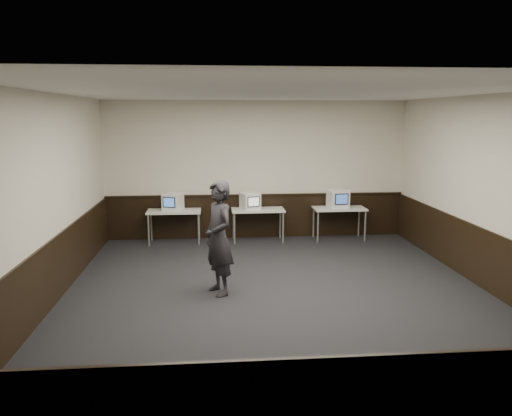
{
  "coord_description": "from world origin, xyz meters",
  "views": [
    {
      "loc": [
        -1.02,
        -7.55,
        2.87
      ],
      "look_at": [
        -0.22,
        1.6,
        1.15
      ],
      "focal_mm": 35.0,
      "sensor_mm": 36.0,
      "label": 1
    }
  ],
  "objects": [
    {
      "name": "wainscot_front",
      "position": [
        0.0,
        -3.98,
        0.5
      ],
      "size": [
        6.98,
        0.04,
        1.0
      ],
      "primitive_type": "cube",
      "color": "black",
      "rests_on": "front_wall"
    },
    {
      "name": "ceiling",
      "position": [
        0.0,
        0.0,
        3.2
      ],
      "size": [
        8.0,
        8.0,
        0.0
      ],
      "primitive_type": "plane",
      "rotation": [
        3.14,
        0.0,
        0.0
      ],
      "color": "white",
      "rests_on": "back_wall"
    },
    {
      "name": "floor",
      "position": [
        0.0,
        0.0,
        0.0
      ],
      "size": [
        8.0,
        8.0,
        0.0
      ],
      "primitive_type": "plane",
      "color": "black",
      "rests_on": "ground"
    },
    {
      "name": "wainscot_back",
      "position": [
        0.0,
        3.98,
        0.5
      ],
      "size": [
        6.98,
        0.04,
        1.0
      ],
      "primitive_type": "cube",
      "color": "black",
      "rests_on": "back_wall"
    },
    {
      "name": "right_wall",
      "position": [
        3.5,
        0.0,
        1.6
      ],
      "size": [
        0.0,
        8.0,
        8.0
      ],
      "primitive_type": "plane",
      "rotation": [
        1.57,
        0.0,
        -1.57
      ],
      "color": "beige",
      "rests_on": "ground"
    },
    {
      "name": "wainscot_right",
      "position": [
        3.48,
        0.0,
        0.5
      ],
      "size": [
        0.04,
        7.98,
        1.0
      ],
      "primitive_type": "cube",
      "color": "black",
      "rests_on": "right_wall"
    },
    {
      "name": "emac_center",
      "position": [
        -0.18,
        3.56,
        0.94
      ],
      "size": [
        0.49,
        0.5,
        0.38
      ],
      "rotation": [
        0.0,
        0.0,
        0.32
      ],
      "color": "white",
      "rests_on": "desk_center"
    },
    {
      "name": "left_wall",
      "position": [
        -3.5,
        0.0,
        1.6
      ],
      "size": [
        0.0,
        8.0,
        8.0
      ],
      "primitive_type": "plane",
      "rotation": [
        1.57,
        0.0,
        1.57
      ],
      "color": "beige",
      "rests_on": "ground"
    },
    {
      "name": "emac_right",
      "position": [
        1.86,
        3.62,
        0.96
      ],
      "size": [
        0.48,
        0.51,
        0.43
      ],
      "rotation": [
        0.0,
        0.0,
        0.13
      ],
      "color": "white",
      "rests_on": "desk_right"
    },
    {
      "name": "desk_left",
      "position": [
        -1.9,
        3.6,
        0.68
      ],
      "size": [
        1.2,
        0.6,
        0.75
      ],
      "color": "silver",
      "rests_on": "ground"
    },
    {
      "name": "wainscot_left",
      "position": [
        -3.48,
        0.0,
        0.5
      ],
      "size": [
        0.04,
        7.98,
        1.0
      ],
      "primitive_type": "cube",
      "color": "black",
      "rests_on": "left_wall"
    },
    {
      "name": "wainscot_rail",
      "position": [
        0.0,
        3.96,
        1.02
      ],
      "size": [
        6.98,
        0.06,
        0.04
      ],
      "primitive_type": "cube",
      "color": "black",
      "rests_on": "wainscot_back"
    },
    {
      "name": "desk_center",
      "position": [
        0.0,
        3.6,
        0.68
      ],
      "size": [
        1.2,
        0.6,
        0.75
      ],
      "color": "silver",
      "rests_on": "ground"
    },
    {
      "name": "desk_right",
      "position": [
        1.9,
        3.6,
        0.68
      ],
      "size": [
        1.2,
        0.6,
        0.75
      ],
      "color": "silver",
      "rests_on": "ground"
    },
    {
      "name": "person",
      "position": [
        -0.94,
        0.23,
        0.92
      ],
      "size": [
        0.68,
        0.8,
        1.85
      ],
      "primitive_type": "imported",
      "rotation": [
        0.0,
        0.0,
        -1.14
      ],
      "color": "black",
      "rests_on": "ground"
    },
    {
      "name": "emac_left",
      "position": [
        -1.92,
        3.63,
        0.94
      ],
      "size": [
        0.5,
        0.51,
        0.39
      ],
      "rotation": [
        0.0,
        0.0,
        -0.34
      ],
      "color": "white",
      "rests_on": "desk_left"
    },
    {
      "name": "front_wall",
      "position": [
        0.0,
        -4.0,
        1.6
      ],
      "size": [
        7.0,
        0.0,
        7.0
      ],
      "primitive_type": "plane",
      "rotation": [
        -1.57,
        0.0,
        0.0
      ],
      "color": "beige",
      "rests_on": "ground"
    },
    {
      "name": "back_wall",
      "position": [
        0.0,
        4.0,
        1.6
      ],
      "size": [
        7.0,
        0.0,
        7.0
      ],
      "primitive_type": "plane",
      "rotation": [
        1.57,
        0.0,
        0.0
      ],
      "color": "beige",
      "rests_on": "ground"
    }
  ]
}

